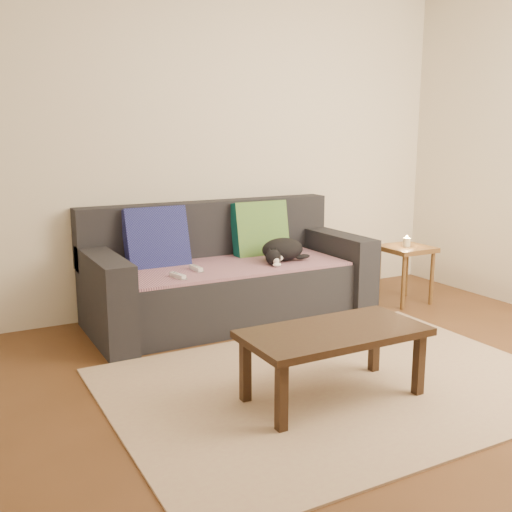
{
  "coord_description": "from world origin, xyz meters",
  "views": [
    {
      "loc": [
        -1.9,
        -2.42,
        1.4
      ],
      "look_at": [
        0.05,
        1.2,
        0.55
      ],
      "focal_mm": 42.0,
      "sensor_mm": 36.0,
      "label": 1
    }
  ],
  "objects_px": {
    "sofa": "(227,279)",
    "side_table": "(406,256)",
    "wii_remote_a": "(178,276)",
    "coffee_table": "(334,338)",
    "cat": "(282,250)",
    "wii_remote_b": "(196,268)"
  },
  "relations": [
    {
      "from": "sofa",
      "to": "coffee_table",
      "type": "height_order",
      "value": "sofa"
    },
    {
      "from": "sofa",
      "to": "side_table",
      "type": "height_order",
      "value": "sofa"
    },
    {
      "from": "wii_remote_a",
      "to": "cat",
      "type": "bearing_deg",
      "value": -94.47
    },
    {
      "from": "wii_remote_a",
      "to": "wii_remote_b",
      "type": "height_order",
      "value": "same"
    },
    {
      "from": "wii_remote_b",
      "to": "coffee_table",
      "type": "relative_size",
      "value": 0.15
    },
    {
      "from": "sofa",
      "to": "coffee_table",
      "type": "relative_size",
      "value": 2.15
    },
    {
      "from": "sofa",
      "to": "wii_remote_a",
      "type": "distance_m",
      "value": 0.61
    },
    {
      "from": "coffee_table",
      "to": "sofa",
      "type": "bearing_deg",
      "value": 85.45
    },
    {
      "from": "sofa",
      "to": "cat",
      "type": "xyz_separation_m",
      "value": [
        0.39,
        -0.16,
        0.21
      ]
    },
    {
      "from": "coffee_table",
      "to": "side_table",
      "type": "bearing_deg",
      "value": 37.58
    },
    {
      "from": "sofa",
      "to": "cat",
      "type": "relative_size",
      "value": 5.23
    },
    {
      "from": "cat",
      "to": "coffee_table",
      "type": "distance_m",
      "value": 1.5
    },
    {
      "from": "sofa",
      "to": "wii_remote_b",
      "type": "distance_m",
      "value": 0.38
    },
    {
      "from": "sofa",
      "to": "wii_remote_b",
      "type": "bearing_deg",
      "value": -154.85
    },
    {
      "from": "cat",
      "to": "wii_remote_a",
      "type": "relative_size",
      "value": 2.68
    },
    {
      "from": "coffee_table",
      "to": "wii_remote_b",
      "type": "bearing_deg",
      "value": 97.62
    },
    {
      "from": "sofa",
      "to": "coffee_table",
      "type": "distance_m",
      "value": 1.56
    },
    {
      "from": "coffee_table",
      "to": "wii_remote_a",
      "type": "bearing_deg",
      "value": 106.97
    },
    {
      "from": "sofa",
      "to": "cat",
      "type": "bearing_deg",
      "value": -22.96
    },
    {
      "from": "wii_remote_a",
      "to": "side_table",
      "type": "distance_m",
      "value": 2.0
    },
    {
      "from": "side_table",
      "to": "coffee_table",
      "type": "relative_size",
      "value": 0.49
    },
    {
      "from": "cat",
      "to": "wii_remote_a",
      "type": "distance_m",
      "value": 0.91
    }
  ]
}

